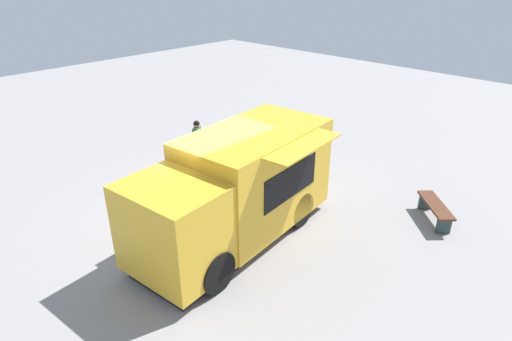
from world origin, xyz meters
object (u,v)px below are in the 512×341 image
(trash_bin, at_px, (213,148))
(food_truck, at_px, (236,192))
(planter_flowering_near, at_px, (253,127))
(person_customer, at_px, (197,135))
(plaza_bench, at_px, (435,208))

(trash_bin, bearing_deg, food_truck, -33.94)
(planter_flowering_near, xyz_separation_m, trash_bin, (0.68, -2.59, 0.16))
(person_customer, distance_m, trash_bin, 1.52)
(food_truck, xyz_separation_m, plaza_bench, (3.10, 3.89, -0.85))
(person_customer, relative_size, planter_flowering_near, 1.51)
(person_customer, relative_size, trash_bin, 1.01)
(person_customer, distance_m, plaza_bench, 8.28)
(planter_flowering_near, distance_m, trash_bin, 2.69)
(person_customer, xyz_separation_m, plaza_bench, (8.24, 0.88, -0.00))
(food_truck, height_order, trash_bin, food_truck)
(person_customer, height_order, planter_flowering_near, person_customer)
(food_truck, bearing_deg, person_customer, 149.64)
(plaza_bench, bearing_deg, person_customer, -173.88)
(planter_flowering_near, relative_size, trash_bin, 0.67)
(plaza_bench, bearing_deg, food_truck, -128.56)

